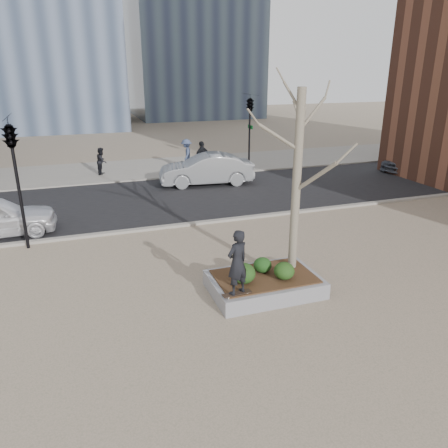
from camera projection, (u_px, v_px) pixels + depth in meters
name	position (u px, v px, depth m)	size (l,w,h in m)	color
ground	(231.00, 297.00, 11.98)	(120.00, 120.00, 0.00)	gray
street	(159.00, 199.00, 20.87)	(60.00, 8.00, 0.02)	black
far_sidewalk	(137.00, 169.00, 27.09)	(60.00, 6.00, 0.02)	gray
planter	(264.00, 284.00, 12.22)	(3.00, 2.00, 0.45)	gray
planter_mulch	(265.00, 276.00, 12.13)	(2.70, 1.70, 0.04)	#382314
sycamore_tree	(298.00, 154.00, 11.59)	(2.80, 2.80, 6.60)	gray
shrub_left	(243.00, 273.00, 11.64)	(0.65, 0.65, 0.55)	black
shrub_middle	(263.00, 265.00, 12.27)	(0.51, 0.51, 0.43)	#113512
shrub_right	(284.00, 271.00, 11.87)	(0.56, 0.56, 0.48)	#1E3E14
skateboard	(237.00, 294.00, 11.14)	(0.78, 0.20, 0.07)	black
skateboarder	(237.00, 262.00, 10.84)	(0.62, 0.41, 1.71)	black
car_silver	(206.00, 169.00, 23.24)	(1.72, 4.94, 1.63)	#94979B
car_third	(412.00, 159.00, 26.74)	(1.87, 4.60, 1.34)	#51535C
pedestrian_a	(102.00, 161.00, 25.48)	(0.76, 0.59, 1.57)	black
pedestrian_b	(187.00, 154.00, 26.77)	(1.19, 0.68, 1.84)	#3C4A6D
pedestrian_c	(202.00, 157.00, 25.75)	(1.10, 0.46, 1.88)	black
traffic_light_near	(18.00, 185.00, 14.50)	(0.60, 2.48, 4.50)	black
traffic_light_far	(249.00, 133.00, 26.21)	(0.60, 2.48, 4.50)	black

